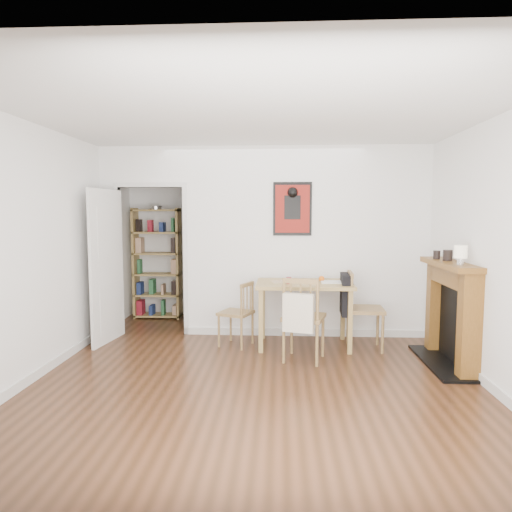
# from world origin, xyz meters

# --- Properties ---
(ground) EXTENTS (5.20, 5.20, 0.00)m
(ground) POSITION_xyz_m (0.00, 0.00, 0.00)
(ground) COLOR #4D2C19
(ground) RESTS_ON ground
(room_shell) EXTENTS (5.20, 5.20, 5.20)m
(room_shell) POSITION_xyz_m (0.10, 1.34, 1.30)
(room_shell) COLOR white
(room_shell) RESTS_ON ground
(dining_table) EXTENTS (1.20, 0.77, 0.82)m
(dining_table) POSITION_xyz_m (0.54, 0.87, 0.72)
(dining_table) COLOR #A3884C
(dining_table) RESTS_ON ground
(chair_left) EXTENTS (0.54, 0.54, 0.83)m
(chair_left) POSITION_xyz_m (-0.32, 0.84, 0.41)
(chair_left) COLOR olive
(chair_left) RESTS_ON ground
(chair_right) EXTENTS (0.58, 0.51, 0.98)m
(chair_right) POSITION_xyz_m (1.27, 0.78, 0.51)
(chair_right) COLOR olive
(chair_right) RESTS_ON ground
(chair_front) EXTENTS (0.60, 0.65, 0.98)m
(chair_front) POSITION_xyz_m (0.51, 0.30, 0.50)
(chair_front) COLOR olive
(chair_front) RESTS_ON ground
(bookshelf) EXTENTS (0.75, 0.30, 1.77)m
(bookshelf) POSITION_xyz_m (-1.74, 2.36, 0.88)
(bookshelf) COLOR #A3884C
(bookshelf) RESTS_ON ground
(fireplace) EXTENTS (0.45, 1.25, 1.16)m
(fireplace) POSITION_xyz_m (2.16, 0.25, 0.62)
(fireplace) COLOR brown
(fireplace) RESTS_ON ground
(red_glass) EXTENTS (0.06, 0.06, 0.08)m
(red_glass) POSITION_xyz_m (0.35, 0.77, 0.86)
(red_glass) COLOR maroon
(red_glass) RESTS_ON dining_table
(orange_fruit) EXTENTS (0.07, 0.07, 0.07)m
(orange_fruit) POSITION_xyz_m (0.77, 0.95, 0.86)
(orange_fruit) COLOR #DD5B0B
(orange_fruit) RESTS_ON dining_table
(placemat) EXTENTS (0.41, 0.34, 0.00)m
(placemat) POSITION_xyz_m (0.31, 0.93, 0.82)
(placemat) COLOR beige
(placemat) RESTS_ON dining_table
(notebook) EXTENTS (0.31, 0.23, 0.02)m
(notebook) POSITION_xyz_m (0.91, 0.87, 0.83)
(notebook) COLOR silver
(notebook) RESTS_ON dining_table
(mantel_lamp) EXTENTS (0.13, 0.13, 0.21)m
(mantel_lamp) POSITION_xyz_m (2.08, -0.11, 1.29)
(mantel_lamp) COLOR silver
(mantel_lamp) RESTS_ON fireplace
(ceramic_jar_a) EXTENTS (0.10, 0.10, 0.12)m
(ceramic_jar_a) POSITION_xyz_m (2.11, 0.33, 1.22)
(ceramic_jar_a) COLOR black
(ceramic_jar_a) RESTS_ON fireplace
(ceramic_jar_b) EXTENTS (0.08, 0.08, 0.10)m
(ceramic_jar_b) POSITION_xyz_m (2.06, 0.53, 1.21)
(ceramic_jar_b) COLOR black
(ceramic_jar_b) RESTS_ON fireplace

